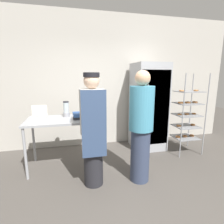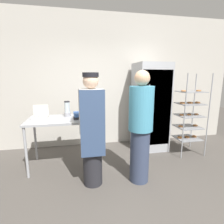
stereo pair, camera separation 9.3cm
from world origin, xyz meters
name	(u,v)px [view 2 (the right image)]	position (x,y,z in m)	size (l,w,h in m)	color
ground_plane	(133,197)	(0.00, 0.00, 0.00)	(14.00, 14.00, 0.00)	#4C4742
back_wall	(107,81)	(0.00, 2.15, 1.53)	(6.40, 0.12, 3.07)	#B7B2A8
refrigerator	(150,107)	(0.91, 1.63, 0.97)	(0.70, 0.74, 1.94)	#9EA0A5
baking_rack	(189,115)	(1.61, 1.19, 0.84)	(0.56, 0.51, 1.71)	#93969B
prep_counter	(62,124)	(-1.00, 1.13, 0.81)	(1.21, 0.74, 0.91)	#9EA0A5
donut_box	(40,116)	(-1.38, 1.21, 0.95)	(0.27, 0.19, 0.24)	silver
blender_pitcher	(67,110)	(-0.91, 1.30, 1.04)	(0.13, 0.13, 0.29)	#99999E
binder_stack	(82,115)	(-0.65, 1.09, 0.96)	(0.29, 0.28, 0.11)	#232328
person_baker	(92,129)	(-0.52, 0.44, 0.89)	(0.36, 0.38, 1.70)	#232328
person_customer	(140,127)	(0.22, 0.38, 0.89)	(0.37, 0.37, 1.74)	#333D56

